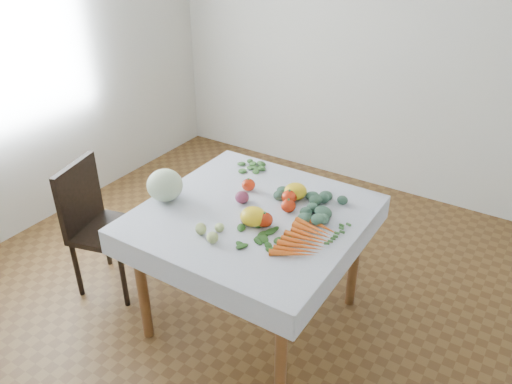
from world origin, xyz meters
TOP-DOWN VIEW (x-y plane):
  - ground at (0.00, 0.00)m, footprint 4.00×4.00m
  - back_wall at (0.00, 2.00)m, footprint 4.00×0.04m
  - table at (0.00, 0.00)m, footprint 1.00×1.00m
  - tablecloth at (0.00, 0.00)m, footprint 1.12×1.12m
  - chair at (-1.00, -0.23)m, footprint 0.47×0.47m
  - cabbage at (-0.48, -0.14)m, footprint 0.26×0.26m
  - tomato_a at (-0.15, 0.19)m, footprint 0.09×0.09m
  - tomato_b at (0.12, 0.19)m, footprint 0.09×0.09m
  - tomato_c at (0.16, 0.11)m, footprint 0.08×0.08m
  - tomato_d at (0.12, -0.08)m, footprint 0.09×0.09m
  - heirloom_back at (0.12, 0.25)m, footprint 0.17×0.17m
  - heirloom_front at (0.06, -0.09)m, footprint 0.15×0.15m
  - onion_a at (0.04, -0.11)m, footprint 0.10×0.10m
  - onion_b at (-0.10, 0.05)m, footprint 0.09×0.09m
  - tomatillo_cluster at (-0.04, -0.29)m, footprint 0.09×0.13m
  - carrot_bunch at (0.37, -0.09)m, footprint 0.22×0.39m
  - kale_bunch at (0.20, 0.20)m, footprint 0.33×0.32m
  - basil_bunch at (0.17, -0.18)m, footprint 0.29×0.23m
  - dill_bunch at (-0.28, 0.42)m, footprint 0.20×0.16m

SIDE VIEW (x-z plane):
  - ground at x=0.00m, z-range 0.00..0.00m
  - chair at x=-1.00m, z-range 0.06..0.92m
  - table at x=0.00m, z-range 0.28..1.03m
  - tablecloth at x=0.00m, z-range 0.75..0.76m
  - basil_bunch at x=0.17m, z-range 0.76..0.77m
  - dill_bunch at x=-0.28m, z-range 0.76..0.78m
  - carrot_bunch at x=0.37m, z-range 0.76..0.79m
  - kale_bunch at x=0.20m, z-range 0.76..0.80m
  - tomatillo_cluster at x=-0.04m, z-range 0.76..0.80m
  - onion_b at x=-0.10m, z-range 0.76..0.82m
  - onion_a at x=0.04m, z-range 0.76..0.82m
  - tomato_a at x=-0.15m, z-range 0.76..0.82m
  - tomato_c at x=0.16m, z-range 0.76..0.83m
  - tomato_b at x=0.12m, z-range 0.76..0.83m
  - tomato_d at x=0.12m, z-range 0.76..0.83m
  - heirloom_back at x=0.12m, z-range 0.76..0.84m
  - heirloom_front at x=0.06m, z-range 0.76..0.85m
  - cabbage at x=-0.48m, z-range 0.76..0.93m
  - back_wall at x=0.00m, z-range 0.00..2.70m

